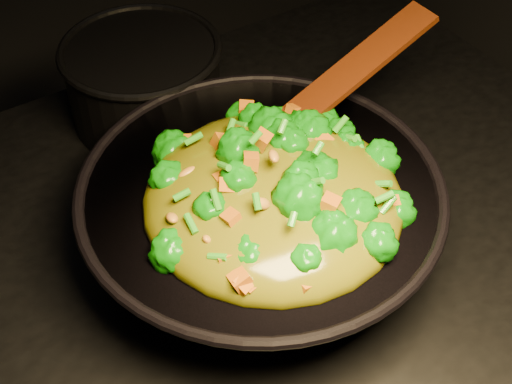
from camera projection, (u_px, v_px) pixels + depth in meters
wok at (261, 222)px, 0.85m from camera, size 0.48×0.48×0.11m
stir_fry at (274, 171)px, 0.75m from camera, size 0.34×0.34×0.10m
spatula at (335, 85)px, 0.86m from camera, size 0.28×0.05×0.12m
back_pot at (144, 82)px, 1.03m from camera, size 0.28×0.28×0.13m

